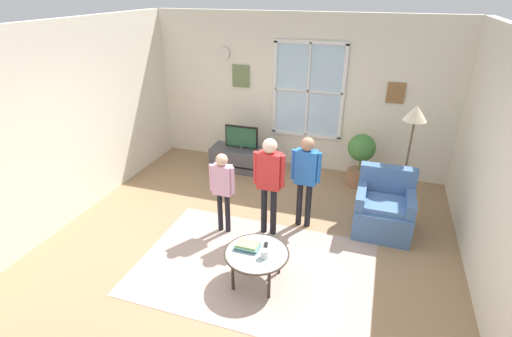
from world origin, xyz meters
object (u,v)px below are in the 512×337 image
person_blue_shirt (306,172)px  person_pink_shirt (223,184)px  television (241,137)px  book_stack (248,245)px  potted_plant_by_window (361,157)px  coffee_table (257,254)px  tv_stand (242,159)px  person_red_shirt (269,176)px  remote_near_books (266,246)px  armchair (384,209)px  floor_lamp (414,124)px  cup (264,254)px

person_blue_shirt → person_pink_shirt: person_blue_shirt is taller
television → book_stack: 2.91m
book_stack → potted_plant_by_window: bearing=69.7°
coffee_table → book_stack: 0.15m
tv_stand → coffee_table: (1.20, -2.75, 0.17)m
person_blue_shirt → person_pink_shirt: (-1.02, -0.48, -0.11)m
person_red_shirt → remote_near_books: bearing=-75.6°
armchair → potted_plant_by_window: bearing=108.7°
tv_stand → person_red_shirt: size_ratio=0.80×
coffee_table → floor_lamp: size_ratio=0.45×
television → person_red_shirt: size_ratio=0.43×
person_pink_shirt → potted_plant_by_window: person_pink_shirt is taller
tv_stand → television: (0.00, -0.00, 0.44)m
potted_plant_by_window → armchair: bearing=-71.3°
book_stack → potted_plant_by_window: potted_plant_by_window is taller
person_blue_shirt → person_red_shirt: 0.54m
potted_plant_by_window → cup: bearing=-105.4°
tv_stand → cup: size_ratio=11.44×
armchair → floor_lamp: floor_lamp is taller
book_stack → potted_plant_by_window: (1.03, 2.79, 0.08)m
tv_stand → book_stack: (1.07, -2.70, 0.23)m
cup → person_pink_shirt: size_ratio=0.08×
person_red_shirt → potted_plant_by_window: bearing=60.5°
coffee_table → cup: (0.11, -0.05, 0.08)m
television → potted_plant_by_window: potted_plant_by_window is taller
coffee_table → cup: cup is taller
television → person_pink_shirt: size_ratio=0.52×
television → floor_lamp: 2.92m
person_red_shirt → potted_plant_by_window: (1.06, 1.86, -0.35)m
person_pink_shirt → potted_plant_by_window: 2.61m
tv_stand → remote_near_books: remote_near_books is taller
cup → remote_near_books: cup is taller
book_stack → cup: bearing=-24.0°
coffee_table → cup: size_ratio=7.53×
person_red_shirt → cup: bearing=-76.0°
book_stack → television: bearing=111.6°
television → book_stack: (1.07, -2.70, -0.21)m
television → potted_plant_by_window: (2.10, 0.09, -0.13)m
tv_stand → coffee_table: 3.01m
tv_stand → book_stack: size_ratio=4.15×
cup → person_blue_shirt: bearing=83.4°
person_pink_shirt → person_red_shirt: 0.63m
floor_lamp → television: bearing=168.6°
remote_near_books → book_stack: bearing=-157.5°
remote_near_books → armchair: bearing=48.3°
person_red_shirt → television: bearing=120.5°
person_pink_shirt → coffee_table: bearing=-47.8°
television → cup: 3.10m
armchair → remote_near_books: bearing=-131.7°
potted_plant_by_window → floor_lamp: (0.67, -0.64, 0.86)m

